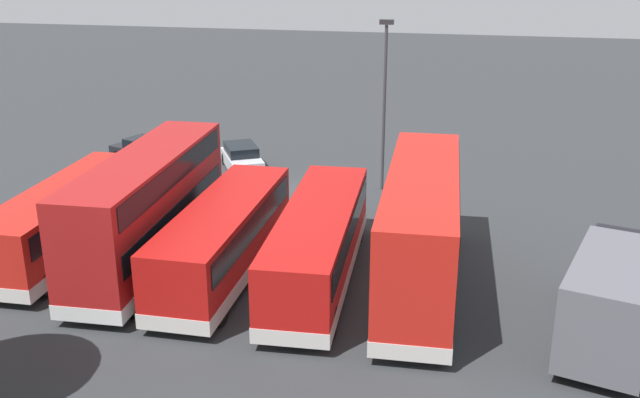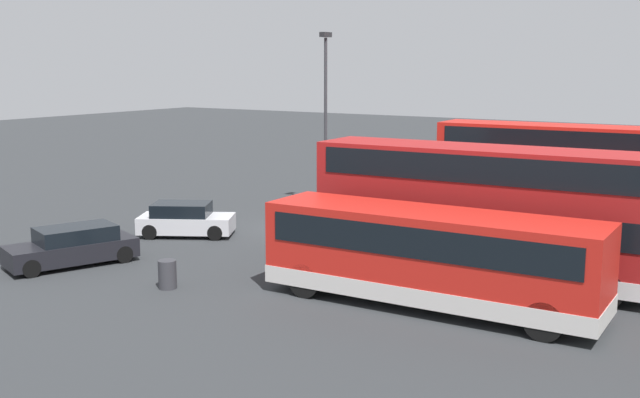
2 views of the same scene
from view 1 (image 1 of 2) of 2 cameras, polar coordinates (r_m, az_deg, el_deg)
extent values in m
plane|color=#2D3033|center=(38.52, -1.97, 0.56)|extent=(140.00, 140.00, 0.00)
cube|color=red|center=(27.44, 7.84, -2.20)|extent=(2.99, 11.83, 4.20)
cube|color=silver|center=(28.16, 7.67, -5.65)|extent=(3.03, 11.87, 0.55)
cube|color=black|center=(27.52, 7.82, -2.59)|extent=(3.02, 11.03, 0.90)
cube|color=black|center=(26.93, 7.99, 0.76)|extent=(3.02, 11.03, 0.90)
cube|color=black|center=(33.06, 8.28, 1.22)|extent=(2.25, 0.14, 1.10)
cylinder|color=black|center=(32.34, 6.05, -2.31)|extent=(0.34, 1.11, 1.10)
cylinder|color=black|center=(32.29, 10.04, -2.54)|extent=(0.34, 1.11, 1.10)
cylinder|color=black|center=(24.28, 4.47, -10.09)|extent=(0.34, 1.11, 1.10)
cylinder|color=black|center=(24.22, 9.86, -10.43)|extent=(0.34, 1.11, 1.10)
cube|color=#B71411|center=(28.00, -0.15, -3.32)|extent=(3.10, 11.24, 2.60)
cube|color=silver|center=(28.42, -0.15, -5.22)|extent=(3.14, 11.29, 0.55)
cube|color=black|center=(27.78, -0.15, -2.18)|extent=(3.12, 10.45, 0.90)
cube|color=black|center=(32.98, 1.43, 1.38)|extent=(2.25, 0.17, 1.10)
cylinder|color=black|center=(32.40, -0.91, -2.16)|extent=(0.35, 1.11, 1.10)
cylinder|color=black|center=(32.10, 3.05, -2.39)|extent=(0.35, 1.11, 1.10)
cylinder|color=black|center=(25.01, -4.30, -9.15)|extent=(0.35, 1.11, 1.10)
cylinder|color=black|center=(24.63, 0.87, -9.58)|extent=(0.35, 1.11, 1.10)
cube|color=#B71411|center=(28.70, -7.49, -2.91)|extent=(2.56, 10.45, 2.60)
cube|color=silver|center=(29.10, -7.40, -4.78)|extent=(2.60, 10.49, 0.55)
cube|color=black|center=(28.47, -7.54, -1.80)|extent=(2.62, 9.65, 0.90)
cube|color=black|center=(33.17, -4.57, 1.43)|extent=(2.25, 0.06, 1.10)
cylinder|color=black|center=(32.80, -7.08, -2.03)|extent=(0.30, 1.10, 1.10)
cylinder|color=black|center=(32.17, -3.28, -2.35)|extent=(0.30, 1.10, 1.10)
cylinder|color=black|center=(26.36, -12.47, -8.00)|extent=(0.30, 1.10, 1.10)
cylinder|color=black|center=(25.56, -7.81, -8.61)|extent=(0.30, 1.10, 1.10)
cube|color=#A51919|center=(30.09, -13.22, -0.57)|extent=(2.99, 11.57, 4.20)
cube|color=silver|center=(30.75, -12.96, -3.77)|extent=(3.03, 11.62, 0.55)
cube|color=black|center=(30.15, -13.19, -0.93)|extent=(3.02, 10.78, 0.90)
cube|color=black|center=(29.62, -13.45, 2.15)|extent=(3.02, 10.78, 0.90)
cube|color=black|center=(35.24, -9.63, 2.31)|extent=(2.25, 0.15, 1.10)
cylinder|color=black|center=(34.90, -11.98, -0.97)|extent=(0.34, 1.11, 1.10)
cylinder|color=black|center=(34.15, -8.47, -1.21)|extent=(0.34, 1.11, 1.10)
cylinder|color=black|center=(27.72, -18.52, -7.17)|extent=(0.34, 1.11, 1.10)
cylinder|color=black|center=(26.77, -14.22, -7.71)|extent=(0.34, 1.11, 1.10)
cube|color=red|center=(32.22, -19.07, -1.31)|extent=(2.79, 10.38, 2.60)
cube|color=silver|center=(32.59, -18.88, -2.99)|extent=(2.83, 10.42, 0.55)
cube|color=black|center=(32.03, -19.19, -0.30)|extent=(2.83, 9.58, 0.90)
cube|color=black|center=(36.36, -15.26, 2.43)|extent=(2.25, 0.11, 1.10)
cylinder|color=black|center=(36.19, -17.58, -0.73)|extent=(0.33, 1.11, 1.10)
cylinder|color=black|center=(35.20, -14.35, -0.98)|extent=(0.33, 1.11, 1.10)
cylinder|color=black|center=(29.13, -20.46, -6.07)|extent=(0.33, 1.11, 1.10)
cube|color=#595960|center=(24.93, 21.77, -7.47)|extent=(3.92, 5.98, 2.80)
cube|color=black|center=(28.47, 22.67, -4.87)|extent=(2.96, 2.61, 2.20)
cylinder|color=black|center=(28.96, 20.20, -6.30)|extent=(0.55, 1.04, 1.00)
cylinder|color=black|center=(24.10, 18.12, -11.50)|extent=(0.55, 1.04, 1.00)
cylinder|color=black|center=(23.95, 23.54, -12.45)|extent=(0.55, 1.04, 1.00)
cube|color=silver|center=(42.34, -6.08, 2.98)|extent=(3.50, 4.35, 0.70)
cube|color=black|center=(42.35, -6.16, 3.87)|extent=(2.59, 2.88, 0.55)
cylinder|color=black|center=(41.25, -4.60, 2.28)|extent=(0.50, 0.67, 0.64)
cylinder|color=black|center=(40.96, -6.79, 2.07)|extent=(0.50, 0.67, 0.64)
cylinder|color=black|center=(43.85, -5.39, 3.30)|extent=(0.50, 0.67, 0.64)
cylinder|color=black|center=(43.57, -7.45, 3.12)|extent=(0.50, 0.67, 0.64)
cube|color=black|center=(44.70, -13.29, 3.46)|extent=(4.92, 3.33, 0.70)
cube|color=black|center=(44.40, -13.17, 4.19)|extent=(3.15, 2.52, 0.55)
cylinder|color=black|center=(45.45, -15.47, 3.26)|extent=(0.68, 0.44, 0.64)
cylinder|color=black|center=(46.48, -14.01, 3.74)|extent=(0.68, 0.44, 0.64)
cylinder|color=black|center=(43.05, -12.46, 2.61)|extent=(0.68, 0.44, 0.64)
cylinder|color=black|center=(44.13, -11.00, 3.13)|extent=(0.68, 0.44, 0.64)
cylinder|color=#38383D|center=(37.87, 5.01, 6.89)|extent=(0.16, 0.16, 8.54)
cube|color=#262628|center=(37.16, 5.21, 13.55)|extent=(0.70, 0.30, 0.24)
cylinder|color=#333338|center=(40.56, -16.62, 1.43)|extent=(0.60, 0.60, 0.95)
camera|label=2|loc=(40.80, -53.63, 4.26)|focal=43.16mm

